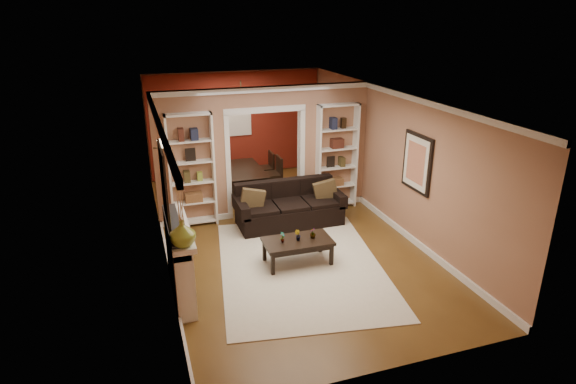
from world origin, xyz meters
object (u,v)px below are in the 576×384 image
object	(u,v)px
coffee_table	(298,252)
bookshelf_left	(192,171)
dining_table	(244,180)
fireplace	(181,260)
bookshelf_right	(336,157)
sofa	(289,205)

from	to	relation	value
coffee_table	bookshelf_left	size ratio (longest dim) A/B	0.51
coffee_table	dining_table	bearing A→B (deg)	91.56
bookshelf_left	fireplace	xyz separation A→B (m)	(-0.54, -2.53, -0.57)
bookshelf_right	fireplace	size ratio (longest dim) A/B	1.35
sofa	dining_table	world-z (taller)	sofa
fireplace	dining_table	world-z (taller)	fireplace
sofa	bookshelf_left	world-z (taller)	bookshelf_left
dining_table	fireplace	bearing A→B (deg)	154.66
bookshelf_left	sofa	bearing A→B (deg)	-17.52
coffee_table	bookshelf_right	world-z (taller)	bookshelf_right
bookshelf_left	dining_table	distance (m)	2.27
sofa	bookshelf_right	bearing A→B (deg)	24.67
coffee_table	bookshelf_left	distance (m)	2.78
coffee_table	dining_table	distance (m)	3.75
dining_table	sofa	bearing A→B (deg)	-168.41
bookshelf_left	dining_table	xyz separation A→B (m)	(1.40, 1.56, -0.86)
sofa	bookshelf_left	bearing A→B (deg)	162.48
fireplace	dining_table	bearing A→B (deg)	64.66
coffee_table	bookshelf_right	size ratio (longest dim) A/B	0.51
sofa	bookshelf_right	distance (m)	1.57
fireplace	sofa	bearing A→B (deg)	39.36
coffee_table	fireplace	bearing A→B (deg)	-169.47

